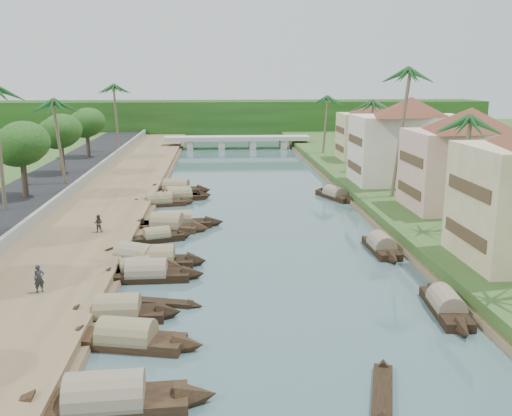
{
  "coord_description": "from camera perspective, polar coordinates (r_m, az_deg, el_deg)",
  "views": [
    {
      "loc": [
        -3.92,
        -38.56,
        13.76
      ],
      "look_at": [
        -0.43,
        12.03,
        2.0
      ],
      "focal_mm": 40.0,
      "sensor_mm": 36.0,
      "label": 1
    }
  ],
  "objects": [
    {
      "name": "ground",
      "position": [
        41.12,
        1.76,
        -6.5
      ],
      "size": [
        220.0,
        220.0,
        0.0
      ],
      "primitive_type": "plane",
      "color": "#3E585E",
      "rests_on": "ground"
    },
    {
      "name": "left_bank",
      "position": [
        61.26,
        -15.22,
        -0.0
      ],
      "size": [
        10.0,
        180.0,
        0.8
      ],
      "primitive_type": "cube",
      "color": "brown",
      "rests_on": "ground"
    },
    {
      "name": "right_bank",
      "position": [
        64.24,
        17.05,
        0.66
      ],
      "size": [
        16.0,
        180.0,
        1.2
      ],
      "primitive_type": "cube",
      "color": "#2D5020",
      "rests_on": "ground"
    },
    {
      "name": "road",
      "position": [
        63.42,
        -22.78,
        0.14
      ],
      "size": [
        8.0,
        180.0,
        1.4
      ],
      "primitive_type": "cube",
      "color": "black",
      "rests_on": "ground"
    },
    {
      "name": "retaining_wall",
      "position": [
        62.03,
        -19.08,
        0.79
      ],
      "size": [
        0.4,
        180.0,
        1.1
      ],
      "primitive_type": "cube",
      "color": "gray",
      "rests_on": "left_bank"
    },
    {
      "name": "treeline",
      "position": [
        138.95,
        -2.35,
        9.02
      ],
      "size": [
        120.0,
        14.0,
        8.0
      ],
      "color": "#173A10",
      "rests_on": "ground"
    },
    {
      "name": "bridge",
      "position": [
        111.28,
        -1.92,
        6.84
      ],
      "size": [
        28.0,
        4.0,
        2.4
      ],
      "color": "#A8A79D",
      "rests_on": "ground"
    },
    {
      "name": "building_mid",
      "position": [
        58.24,
        20.41,
        4.72
      ],
      "size": [
        14.11,
        14.11,
        9.7
      ],
      "color": "#CCA590",
      "rests_on": "right_bank"
    },
    {
      "name": "building_far",
      "position": [
        70.77,
        15.07,
        6.63
      ],
      "size": [
        15.59,
        15.59,
        10.2
      ],
      "color": "silver",
      "rests_on": "right_bank"
    },
    {
      "name": "building_distant",
      "position": [
        90.14,
        11.56,
        7.78
      ],
      "size": [
        12.62,
        12.62,
        9.2
      ],
      "color": "beige",
      "rests_on": "right_bank"
    },
    {
      "name": "sampan_0",
      "position": [
        26.13,
        -14.81,
        -18.11
      ],
      "size": [
        9.74,
        2.56,
        2.49
      ],
      "rotation": [
        0.0,
        0.0,
        0.06
      ],
      "color": "black",
      "rests_on": "ground"
    },
    {
      "name": "sampan_1",
      "position": [
        34.43,
        -13.64,
        -10.13
      ],
      "size": [
        7.51,
        2.05,
        2.23
      ],
      "rotation": [
        0.0,
        0.0,
        0.02
      ],
      "color": "black",
      "rests_on": "ground"
    },
    {
      "name": "sampan_2",
      "position": [
        31.18,
        -12.77,
        -12.63
      ],
      "size": [
        8.59,
        3.51,
        2.22
      ],
      "rotation": [
        0.0,
        0.0,
        -0.22
      ],
      "color": "black",
      "rests_on": "ground"
    },
    {
      "name": "sampan_3",
      "position": [
        40.32,
        -10.88,
        -6.51
      ],
      "size": [
        8.23,
        2.0,
        2.21
      ],
      "rotation": [
        0.0,
        0.0,
        0.01
      ],
      "color": "black",
      "rests_on": "ground"
    },
    {
      "name": "sampan_4",
      "position": [
        41.35,
        -12.02,
        -6.08
      ],
      "size": [
        6.3,
        2.98,
        1.82
      ],
      "rotation": [
        0.0,
        0.0,
        0.28
      ],
      "color": "black",
      "rests_on": "ground"
    },
    {
      "name": "sampan_5",
      "position": [
        43.06,
        -9.85,
        -5.19
      ],
      "size": [
        7.54,
        2.2,
        2.38
      ],
      "rotation": [
        0.0,
        0.0,
        -0.01
      ],
      "color": "black",
      "rests_on": "ground"
    },
    {
      "name": "sampan_6",
      "position": [
        43.68,
        -11.86,
        -5.01
      ],
      "size": [
        8.08,
        5.54,
        2.42
      ],
      "rotation": [
        0.0,
        0.0,
        -0.5
      ],
      "color": "black",
      "rests_on": "ground"
    },
    {
      "name": "sampan_7",
      "position": [
        49.23,
        -9.89,
        -2.89
      ],
      "size": [
        6.41,
        3.33,
        1.76
      ],
      "rotation": [
        0.0,
        0.0,
        0.34
      ],
      "color": "black",
      "rests_on": "ground"
    },
    {
      "name": "sampan_8",
      "position": [
        52.72,
        -8.86,
        -1.76
      ],
      "size": [
        8.29,
        3.72,
        2.47
      ],
      "rotation": [
        0.0,
        0.0,
        -0.23
      ],
      "color": "black",
      "rests_on": "ground"
    },
    {
      "name": "sampan_9",
      "position": [
        53.68,
        -8.1,
        -1.47
      ],
      "size": [
        9.46,
        2.53,
        2.34
      ],
      "rotation": [
        0.0,
        0.0,
        0.08
      ],
      "color": "black",
      "rests_on": "ground"
    },
    {
      "name": "sampan_10",
      "position": [
        62.8,
        -9.63,
        0.6
      ],
      "size": [
        8.09,
        2.93,
        2.19
      ],
      "rotation": [
        0.0,
        0.0,
        0.16
      ],
      "color": "black",
      "rests_on": "ground"
    },
    {
      "name": "sampan_11",
      "position": [
        65.03,
        -7.79,
        1.1
      ],
      "size": [
        8.32,
        4.62,
        2.34
      ],
      "rotation": [
        0.0,
        0.0,
        0.36
      ],
      "color": "black",
      "rests_on": "ground"
    },
    {
      "name": "sampan_12",
      "position": [
        66.47,
        -7.8,
        1.34
      ],
      "size": [
        7.78,
        2.81,
        1.87
      ],
      "rotation": [
        0.0,
        0.0,
        -0.19
      ],
      "color": "black",
      "rests_on": "ground"
    },
    {
      "name": "sampan_13",
      "position": [
        69.97,
        -7.97,
        1.94
      ],
      "size": [
        8.9,
        3.31,
        2.36
      ],
      "rotation": [
        0.0,
        0.0,
        -0.17
      ],
      "color": "black",
      "rests_on": "ground"
    },
    {
      "name": "sampan_14",
      "position": [
        36.21,
        18.45,
        -9.29
      ],
      "size": [
        2.21,
        8.23,
        2.0
      ],
      "rotation": [
        0.0,
        0.0,
        1.48
      ],
      "color": "black",
      "rests_on": "ground"
    },
    {
      "name": "sampan_15",
      "position": [
        46.94,
        12.44,
        -3.78
      ],
      "size": [
        1.9,
        7.7,
        2.08
      ],
      "rotation": [
        0.0,
        0.0,
        1.59
      ],
      "color": "black",
      "rests_on": "ground"
    },
    {
      "name": "sampan_16",
      "position": [
        66.24,
        7.88,
        1.31
      ],
      "size": [
        4.39,
        8.17,
        2.02
      ],
      "rotation": [
        0.0,
        0.0,
        1.94
      ],
      "color": "black",
      "rests_on": "ground"
    },
    {
      "name": "canoe_0",
      "position": [
        26.98,
        12.51,
        -17.7
      ],
      "size": [
        2.77,
        6.55,
        0.87
      ],
      "rotation": [
        0.0,
        0.0,
        1.27
      ],
      "color": "black",
      "rests_on": "ground"
    },
    {
      "name": "canoe_1",
      "position": [
        36.07,
        -9.23,
        -9.38
      ],
      "size": [
        5.09,
        2.1,
        0.82
      ],
      "rotation": [
        0.0,
        0.0,
        -0.26
      ],
      "color": "black",
      "rests_on": "ground"
    },
    {
      "name": "canoe_2",
      "position": [
        57.12,
        -10.62,
        -1.01
      ],
      "size": [
        5.78,
        2.88,
        0.85
      ],
      "rotation": [
        0.0,
        0.0,
        -0.36
      ],
      "color": "black",
      "rests_on": "ground"
    },
    {
      "name": "palm_1",
      "position": [
        49.3,
        20.11,
        8.23
      ],
      "size": [
        3.2,
        3.2,
        10.84
      ],
      "color": "brown",
      "rests_on": "ground"
    },
    {
      "name": "palm_2",
      "position": [
        61.67,
        14.29,
        12.93
      ],
      "size": [
        3.2,
        3.2,
        14.75
      ],
      "color": "brown",
      "rests_on": "ground"
    },
    {
      "name": "palm_3",
      "position": [
        77.83,
        11.06,
        10.24
      ],
      "size": [
        3.2,
        3.2,
        10.8
      ],
      "color": "brown",
      "rests_on": "ground"
    },
    {
      "name": "palm_6",
      "position": [
        70.04,
        -19.2,
        9.91
      ],
      "size": [
        3.2,
        3.2,
        11.15
      ],
      "color": "brown",
      "rests_on": "ground"
    },
    {
      "name": "palm_7",
      "position": [
        96.12,
        6.92,
        10.83
      ],
      "size": [
        3.2,
        3.2,
        10.73
      ],
      "color": "brown",
      "rests_on": "ground"
    },
    {
      "name": "palm_8",
      "position": [
        98.74,
        -13.91,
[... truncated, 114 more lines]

